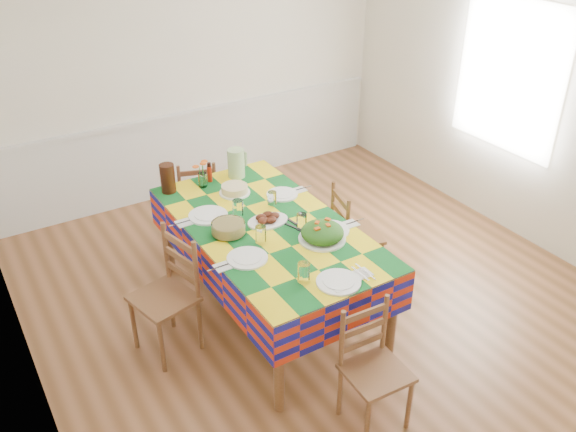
% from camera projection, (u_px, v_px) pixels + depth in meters
% --- Properties ---
extents(room, '(4.58, 5.08, 2.78)m').
position_uv_depth(room, '(329.00, 154.00, 4.47)').
color(room, brown).
rests_on(room, ground).
extents(wainscot, '(4.41, 0.06, 0.92)m').
position_uv_depth(wainscot, '(198.00, 147.00, 6.73)').
color(wainscot, silver).
rests_on(wainscot, room).
extents(window_right, '(0.00, 1.40, 1.40)m').
position_uv_depth(window_right, '(509.00, 76.00, 5.63)').
color(window_right, white).
rests_on(window_right, room).
extents(dining_table, '(1.12, 2.09, 0.81)m').
position_uv_depth(dining_table, '(268.00, 235.00, 4.69)').
color(dining_table, brown).
rests_on(dining_table, room).
extents(setting_near_head, '(0.48, 0.32, 0.14)m').
position_uv_depth(setting_near_head, '(327.00, 278.00, 3.99)').
color(setting_near_head, white).
rests_on(setting_near_head, dining_table).
extents(setting_left_near, '(0.53, 0.31, 0.14)m').
position_uv_depth(setting_left_near, '(251.00, 250.00, 4.29)').
color(setting_left_near, white).
rests_on(setting_left_near, dining_table).
extents(setting_left_far, '(0.56, 0.33, 0.15)m').
position_uv_depth(setting_left_far, '(218.00, 213.00, 4.73)').
color(setting_left_far, white).
rests_on(setting_left_far, dining_table).
extents(setting_right_near, '(0.53, 0.31, 0.14)m').
position_uv_depth(setting_right_near, '(321.00, 227.00, 4.56)').
color(setting_right_near, white).
rests_on(setting_right_near, dining_table).
extents(setting_right_far, '(0.49, 0.28, 0.13)m').
position_uv_depth(setting_right_far, '(279.00, 196.00, 4.99)').
color(setting_right_far, white).
rests_on(setting_right_far, dining_table).
extents(meat_platter, '(0.33, 0.24, 0.06)m').
position_uv_depth(meat_platter, '(268.00, 219.00, 4.67)').
color(meat_platter, white).
rests_on(meat_platter, dining_table).
extents(salad_platter, '(0.35, 0.35, 0.15)m').
position_uv_depth(salad_platter, '(322.00, 233.00, 4.43)').
color(salad_platter, white).
rests_on(salad_platter, dining_table).
extents(pasta_bowl, '(0.25, 0.25, 0.09)m').
position_uv_depth(pasta_bowl, '(228.00, 228.00, 4.51)').
color(pasta_bowl, white).
rests_on(pasta_bowl, dining_table).
extents(cake, '(0.26, 0.26, 0.07)m').
position_uv_depth(cake, '(235.00, 190.00, 5.07)').
color(cake, white).
rests_on(cake, dining_table).
extents(serving_utensils, '(0.13, 0.30, 0.01)m').
position_uv_depth(serving_utensils, '(292.00, 224.00, 4.65)').
color(serving_utensils, black).
rests_on(serving_utensils, dining_table).
extents(flower_vase, '(0.15, 0.12, 0.24)m').
position_uv_depth(flower_vase, '(202.00, 176.00, 5.14)').
color(flower_vase, white).
rests_on(flower_vase, dining_table).
extents(hot_sauce, '(0.04, 0.04, 0.17)m').
position_uv_depth(hot_sauce, '(209.00, 172.00, 5.24)').
color(hot_sauce, red).
rests_on(hot_sauce, dining_table).
extents(green_pitcher, '(0.15, 0.15, 0.26)m').
position_uv_depth(green_pitcher, '(236.00, 163.00, 5.30)').
color(green_pitcher, '#99C087').
rests_on(green_pitcher, dining_table).
extents(tea_pitcher, '(0.12, 0.12, 0.25)m').
position_uv_depth(tea_pitcher, '(168.00, 178.00, 5.05)').
color(tea_pitcher, black).
rests_on(tea_pitcher, dining_table).
extents(name_card, '(0.09, 0.03, 0.02)m').
position_uv_depth(name_card, '(341.00, 291.00, 3.91)').
color(name_card, white).
rests_on(name_card, dining_table).
extents(chair_near, '(0.40, 0.38, 0.86)m').
position_uv_depth(chair_near, '(373.00, 369.00, 3.86)').
color(chair_near, brown).
rests_on(chair_near, room).
extents(chair_far, '(0.47, 0.46, 0.85)m').
position_uv_depth(chair_far, '(198.00, 200.00, 5.81)').
color(chair_far, brown).
rests_on(chair_far, room).
extents(chair_left, '(0.49, 0.51, 0.95)m').
position_uv_depth(chair_left, '(168.00, 296.00, 4.44)').
color(chair_left, brown).
rests_on(chair_left, room).
extents(chair_right, '(0.46, 0.47, 0.89)m').
position_uv_depth(chair_right, '(353.00, 235.00, 5.21)').
color(chair_right, brown).
rests_on(chair_right, room).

